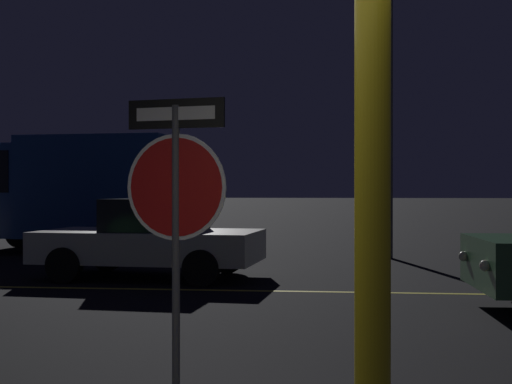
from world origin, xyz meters
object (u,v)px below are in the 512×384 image
object	(u,v)px
stop_sign	(176,189)
yellow_pole_right	(373,183)
delivery_truck	(57,187)
passing_car_2	(152,239)
street_lamp	(389,38)

from	to	relation	value
stop_sign	yellow_pole_right	bearing A→B (deg)	-47.51
stop_sign	delivery_truck	distance (m)	13.15
stop_sign	passing_car_2	world-z (taller)	stop_sign
passing_car_2	yellow_pole_right	bearing A→B (deg)	-155.30
yellow_pole_right	street_lamp	distance (m)	13.89
yellow_pole_right	delivery_truck	size ratio (longest dim) A/B	0.53
yellow_pole_right	street_lamp	xyz separation A→B (m)	(1.13, 13.41, 3.42)
yellow_pole_right	passing_car_2	size ratio (longest dim) A/B	0.79
passing_car_2	street_lamp	size ratio (longest dim) A/B	0.49
passing_car_2	street_lamp	distance (m)	7.49
street_lamp	passing_car_2	bearing A→B (deg)	-136.96
stop_sign	passing_car_2	xyz separation A→B (m)	(-2.01, 7.06, -0.87)
yellow_pole_right	delivery_truck	distance (m)	15.70
delivery_truck	yellow_pole_right	bearing A→B (deg)	-148.65
stop_sign	yellow_pole_right	xyz separation A→B (m)	(1.34, -2.19, 0.02)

